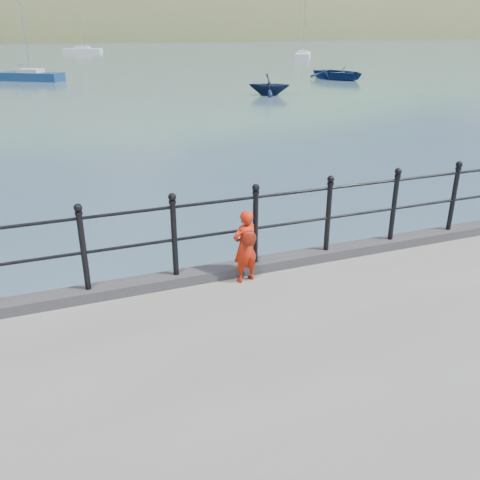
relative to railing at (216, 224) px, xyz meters
name	(u,v)px	position (x,y,z in m)	size (l,w,h in m)	color
ground	(215,330)	(0.00, 0.15, -1.82)	(600.00, 600.00, 0.00)	#2D4251
kerb	(217,272)	(0.00, 0.00, -0.75)	(60.00, 0.30, 0.15)	#28282B
railing	(216,224)	(0.00, 0.00, 0.00)	(18.11, 0.11, 1.20)	black
far_shore	(132,89)	(38.34, 239.56, -24.39)	(830.00, 200.00, 156.00)	#333A21
child	(245,246)	(0.34, -0.26, -0.28)	(0.43, 0.35, 1.06)	red
launch_blue	(339,73)	(23.00, 34.55, -1.29)	(3.71, 5.20, 1.08)	#122650
launch_navy	(269,85)	(12.63, 26.47, -1.11)	(2.35, 2.72, 1.43)	#0E1932
sailboat_port	(31,77)	(-2.50, 42.95, -1.48)	(5.56, 4.57, 8.08)	navy
sailboat_far	(303,56)	(35.36, 65.19, -1.48)	(5.46, 7.35, 10.36)	silver
sailboat_deep	(83,50)	(6.31, 94.73, -1.48)	(6.98, 4.66, 9.90)	beige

